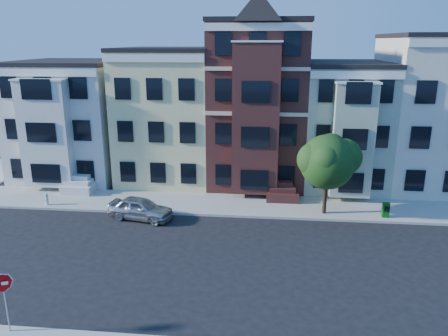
# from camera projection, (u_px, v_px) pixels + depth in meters

# --- Properties ---
(ground) EXTENTS (120.00, 120.00, 0.00)m
(ground) POSITION_uv_depth(u_px,v_px,m) (247.00, 265.00, 21.84)
(ground) COLOR black
(far_sidewalk) EXTENTS (60.00, 4.00, 0.15)m
(far_sidewalk) POSITION_uv_depth(u_px,v_px,m) (253.00, 206.00, 29.46)
(far_sidewalk) COLOR #9E9B93
(far_sidewalk) RESTS_ON ground
(house_white) EXTENTS (8.00, 9.00, 9.00)m
(house_white) POSITION_uv_depth(u_px,v_px,m) (75.00, 120.00, 35.89)
(house_white) COLOR silver
(house_white) RESTS_ON ground
(house_yellow) EXTENTS (7.00, 9.00, 10.00)m
(house_yellow) POSITION_uv_depth(u_px,v_px,m) (170.00, 116.00, 34.97)
(house_yellow) COLOR beige
(house_yellow) RESTS_ON ground
(house_brown) EXTENTS (7.00, 9.00, 12.00)m
(house_brown) POSITION_uv_depth(u_px,v_px,m) (258.00, 105.00, 34.01)
(house_brown) COLOR #421C19
(house_brown) RESTS_ON ground
(house_green) EXTENTS (6.00, 9.00, 9.00)m
(house_green) POSITION_uv_depth(u_px,v_px,m) (341.00, 125.00, 33.79)
(house_green) COLOR #9EAB92
(house_green) RESTS_ON ground
(house_cream) EXTENTS (8.00, 9.00, 11.00)m
(house_cream) POSITION_uv_depth(u_px,v_px,m) (437.00, 114.00, 32.83)
(house_cream) COLOR beige
(house_cream) RESTS_ON ground
(street_tree) EXTENTS (6.62, 6.62, 6.32)m
(street_tree) POSITION_uv_depth(u_px,v_px,m) (327.00, 166.00, 27.15)
(street_tree) COLOR #254E1B
(street_tree) RESTS_ON far_sidewalk
(parked_car) EXTENTS (4.36, 2.48, 1.40)m
(parked_car) POSITION_uv_depth(u_px,v_px,m) (140.00, 208.00, 27.29)
(parked_car) COLOR #AEB2B8
(parked_car) RESTS_ON ground
(newspaper_box) EXTENTS (0.43, 0.39, 0.92)m
(newspaper_box) POSITION_uv_depth(u_px,v_px,m) (386.00, 210.00, 27.28)
(newspaper_box) COLOR #0B530F
(newspaper_box) RESTS_ON far_sidewalk
(fire_hydrant) EXTENTS (0.23, 0.23, 0.64)m
(fire_hydrant) POSITION_uv_depth(u_px,v_px,m) (47.00, 200.00, 29.35)
(fire_hydrant) COLOR beige
(fire_hydrant) RESTS_ON far_sidewalk
(stop_sign) EXTENTS (0.73, 0.41, 2.74)m
(stop_sign) POSITION_uv_depth(u_px,v_px,m) (5.00, 299.00, 16.25)
(stop_sign) COLOR #B30003
(stop_sign) RESTS_ON near_sidewalk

